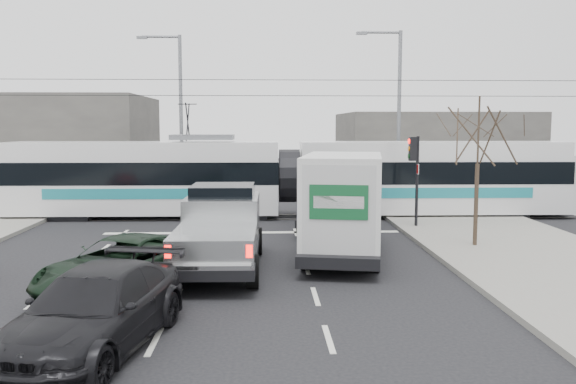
{
  "coord_description": "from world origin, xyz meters",
  "views": [
    {
      "loc": [
        0.42,
        -17.54,
        4.19
      ],
      "look_at": [
        1.32,
        4.15,
        1.8
      ],
      "focal_mm": 38.0,
      "sensor_mm": 36.0,
      "label": 1
    }
  ],
  "objects_px": {
    "bare_tree": "(478,137)",
    "tram": "(288,177)",
    "dark_car": "(95,310)",
    "street_lamp_near": "(396,107)",
    "street_lamp_far": "(178,108)",
    "green_car": "(123,265)",
    "traffic_signal": "(414,162)",
    "navy_pickup": "(337,199)",
    "silver_pickup": "(221,227)",
    "box_truck": "(344,207)"
  },
  "relations": [
    {
      "from": "silver_pickup",
      "to": "green_car",
      "type": "xyz_separation_m",
      "value": [
        -2.27,
        -2.73,
        -0.48
      ]
    },
    {
      "from": "bare_tree",
      "to": "silver_pickup",
      "type": "bearing_deg",
      "value": -165.44
    },
    {
      "from": "navy_pickup",
      "to": "silver_pickup",
      "type": "bearing_deg",
      "value": -107.91
    },
    {
      "from": "traffic_signal",
      "to": "bare_tree",
      "type": "bearing_deg",
      "value": -74.24
    },
    {
      "from": "bare_tree",
      "to": "tram",
      "type": "distance_m",
      "value": 9.87
    },
    {
      "from": "silver_pickup",
      "to": "dark_car",
      "type": "relative_size",
      "value": 1.26
    },
    {
      "from": "street_lamp_far",
      "to": "silver_pickup",
      "type": "bearing_deg",
      "value": -77.91
    },
    {
      "from": "navy_pickup",
      "to": "dark_car",
      "type": "xyz_separation_m",
      "value": [
        -6.14,
        -13.29,
        -0.45
      ]
    },
    {
      "from": "traffic_signal",
      "to": "street_lamp_near",
      "type": "relative_size",
      "value": 0.4
    },
    {
      "from": "tram",
      "to": "dark_car",
      "type": "bearing_deg",
      "value": -103.94
    },
    {
      "from": "navy_pickup",
      "to": "dark_car",
      "type": "bearing_deg",
      "value": -100.03
    },
    {
      "from": "tram",
      "to": "silver_pickup",
      "type": "distance_m",
      "value": 10.07
    },
    {
      "from": "box_truck",
      "to": "dark_car",
      "type": "xyz_separation_m",
      "value": [
        -5.69,
        -7.72,
        -0.88
      ]
    },
    {
      "from": "silver_pickup",
      "to": "box_truck",
      "type": "relative_size",
      "value": 0.95
    },
    {
      "from": "street_lamp_far",
      "to": "bare_tree",
      "type": "bearing_deg",
      "value": -48.88
    },
    {
      "from": "bare_tree",
      "to": "street_lamp_far",
      "type": "xyz_separation_m",
      "value": [
        -11.79,
        13.5,
        1.32
      ]
    },
    {
      "from": "traffic_signal",
      "to": "green_car",
      "type": "distance_m",
      "value": 13.23
    },
    {
      "from": "street_lamp_near",
      "to": "box_truck",
      "type": "distance_m",
      "value": 13.82
    },
    {
      "from": "navy_pickup",
      "to": "dark_car",
      "type": "distance_m",
      "value": 14.65
    },
    {
      "from": "bare_tree",
      "to": "dark_car",
      "type": "height_order",
      "value": "bare_tree"
    },
    {
      "from": "dark_car",
      "to": "bare_tree",
      "type": "bearing_deg",
      "value": 52.5
    },
    {
      "from": "street_lamp_far",
      "to": "box_truck",
      "type": "bearing_deg",
      "value": -63.98
    },
    {
      "from": "street_lamp_far",
      "to": "green_car",
      "type": "relative_size",
      "value": 1.8
    },
    {
      "from": "street_lamp_near",
      "to": "navy_pickup",
      "type": "height_order",
      "value": "street_lamp_near"
    },
    {
      "from": "tram",
      "to": "dark_car",
      "type": "relative_size",
      "value": 4.86
    },
    {
      "from": "silver_pickup",
      "to": "navy_pickup",
      "type": "bearing_deg",
      "value": 58.4
    },
    {
      "from": "street_lamp_far",
      "to": "tram",
      "type": "distance_m",
      "value": 8.91
    },
    {
      "from": "navy_pickup",
      "to": "green_car",
      "type": "distance_m",
      "value": 11.4
    },
    {
      "from": "dark_car",
      "to": "street_lamp_near",
      "type": "bearing_deg",
      "value": 75.61
    },
    {
      "from": "traffic_signal",
      "to": "green_car",
      "type": "xyz_separation_m",
      "value": [
        -9.57,
        -8.91,
        -2.04
      ]
    },
    {
      "from": "tram",
      "to": "bare_tree",
      "type": "bearing_deg",
      "value": -50.75
    },
    {
      "from": "street_lamp_far",
      "to": "green_car",
      "type": "xyz_separation_m",
      "value": [
        1.09,
        -18.42,
        -4.42
      ]
    },
    {
      "from": "street_lamp_near",
      "to": "silver_pickup",
      "type": "distance_m",
      "value": 16.41
    },
    {
      "from": "traffic_signal",
      "to": "navy_pickup",
      "type": "height_order",
      "value": "traffic_signal"
    },
    {
      "from": "silver_pickup",
      "to": "navy_pickup",
      "type": "distance_m",
      "value": 7.86
    },
    {
      "from": "dark_car",
      "to": "tram",
      "type": "bearing_deg",
      "value": 87.17
    },
    {
      "from": "bare_tree",
      "to": "street_lamp_near",
      "type": "bearing_deg",
      "value": 91.42
    },
    {
      "from": "bare_tree",
      "to": "box_truck",
      "type": "distance_m",
      "value": 5.24
    },
    {
      "from": "silver_pickup",
      "to": "box_truck",
      "type": "distance_m",
      "value": 3.96
    },
    {
      "from": "bare_tree",
      "to": "box_truck",
      "type": "relative_size",
      "value": 0.73
    },
    {
      "from": "silver_pickup",
      "to": "green_car",
      "type": "distance_m",
      "value": 3.58
    },
    {
      "from": "bare_tree",
      "to": "silver_pickup",
      "type": "distance_m",
      "value": 9.09
    },
    {
      "from": "box_truck",
      "to": "green_car",
      "type": "distance_m",
      "value": 7.2
    },
    {
      "from": "street_lamp_far",
      "to": "dark_car",
      "type": "bearing_deg",
      "value": -86.26
    },
    {
      "from": "bare_tree",
      "to": "traffic_signal",
      "type": "relative_size",
      "value": 1.39
    },
    {
      "from": "street_lamp_far",
      "to": "silver_pickup",
      "type": "height_order",
      "value": "street_lamp_far"
    },
    {
      "from": "traffic_signal",
      "to": "tram",
      "type": "height_order",
      "value": "tram"
    },
    {
      "from": "bare_tree",
      "to": "traffic_signal",
      "type": "height_order",
      "value": "bare_tree"
    },
    {
      "from": "street_lamp_far",
      "to": "green_car",
      "type": "distance_m",
      "value": 18.97
    },
    {
      "from": "street_lamp_far",
      "to": "silver_pickup",
      "type": "xyz_separation_m",
      "value": [
        3.36,
        -15.69,
        -3.94
      ]
    }
  ]
}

